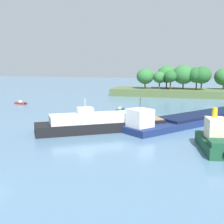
% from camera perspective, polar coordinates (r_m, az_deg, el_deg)
% --- Properties ---
extents(treeline_island, '(55.88, 13.78, 10.42)m').
position_cam_1_polar(treeline_island, '(101.74, 14.92, 5.06)').
color(treeline_island, '#4C6038').
rests_on(treeline_island, ground).
extents(small_motorboat, '(4.10, 3.04, 0.90)m').
position_cam_1_polar(small_motorboat, '(83.88, -17.22, 1.67)').
color(small_motorboat, maroon).
rests_on(small_motorboat, ground).
extents(white_riverboat, '(20.30, 15.15, 5.39)m').
position_cam_1_polar(white_riverboat, '(48.12, -2.10, -2.08)').
color(white_riverboat, black).
rests_on(white_riverboat, ground).
extents(fishing_skiff, '(1.38, 4.96, 0.87)m').
position_cam_1_polar(fishing_skiff, '(68.44, 1.44, 0.41)').
color(fishing_skiff, '#19472D').
rests_on(fishing_skiff, ground).
extents(tugboat, '(5.10, 9.70, 5.26)m').
position_cam_1_polar(tugboat, '(39.76, 19.53, -5.07)').
color(tugboat, '#19472D').
rests_on(tugboat, ground).
extents(cargo_barge, '(31.57, 38.37, 5.67)m').
position_cam_1_polar(cargo_barge, '(60.80, 18.52, -0.64)').
color(cargo_barge, navy).
rests_on(cargo_barge, ground).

